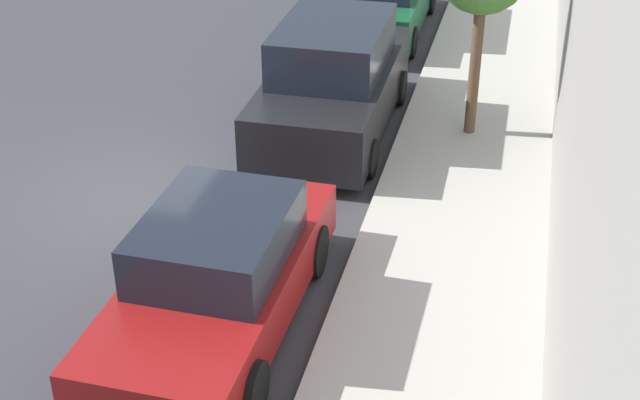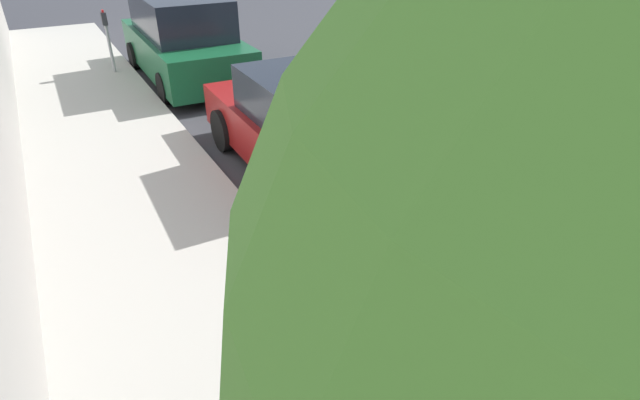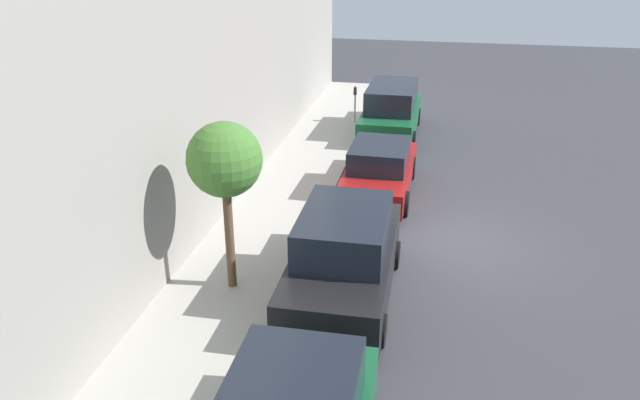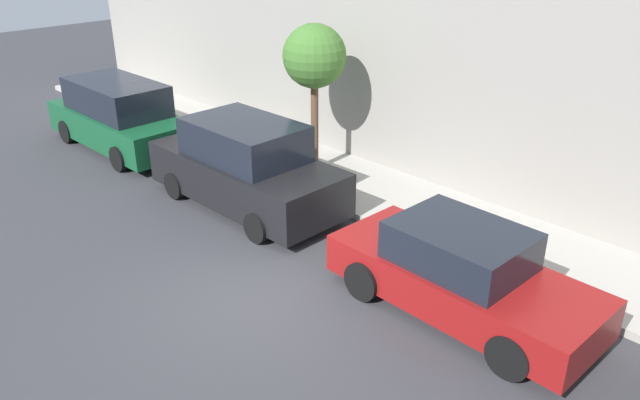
% 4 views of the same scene
% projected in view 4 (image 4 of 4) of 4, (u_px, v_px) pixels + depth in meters
% --- Properties ---
extents(ground_plane, '(60.00, 60.00, 0.00)m').
position_uv_depth(ground_plane, '(251.00, 298.00, 10.78)').
color(ground_plane, '#38383D').
extents(sidewalk, '(2.59, 32.00, 0.15)m').
position_uv_depth(sidewalk, '(420.00, 210.00, 13.79)').
color(sidewalk, '#B2ADA3').
rests_on(sidewalk, ground_plane).
extents(parked_sedan_second, '(1.92, 4.53, 1.54)m').
position_uv_depth(parked_sedan_second, '(461.00, 274.00, 10.14)').
color(parked_sedan_second, maroon).
rests_on(parked_sedan_second, ground_plane).
extents(parked_suv_third, '(2.08, 4.82, 1.98)m').
position_uv_depth(parked_suv_third, '(246.00, 167.00, 13.80)').
color(parked_suv_third, black).
rests_on(parked_suv_third, ground_plane).
extents(parked_minivan_fourth, '(2.02, 4.92, 1.90)m').
position_uv_depth(parked_minivan_fourth, '(119.00, 116.00, 17.25)').
color(parked_minivan_fourth, '#14512D').
rests_on(parked_minivan_fourth, ground_plane).
extents(street_tree, '(1.51, 1.51, 3.61)m').
position_uv_depth(street_tree, '(314.00, 58.00, 14.61)').
color(street_tree, brown).
rests_on(street_tree, sidewalk).
extents(fire_hydrant, '(0.20, 0.20, 0.69)m').
position_uv_depth(fire_hydrant, '(131.00, 102.00, 20.04)').
color(fire_hydrant, gold).
rests_on(fire_hydrant, sidewalk).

